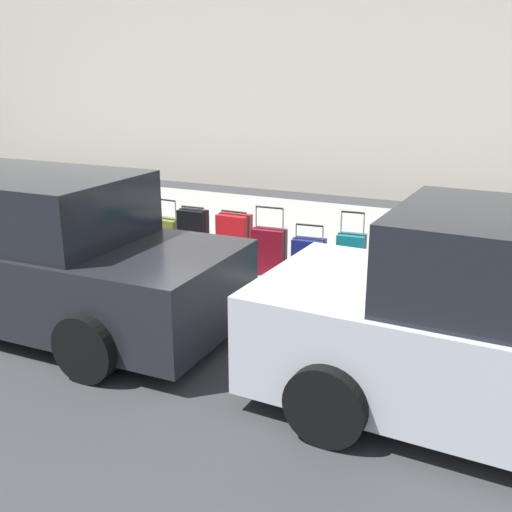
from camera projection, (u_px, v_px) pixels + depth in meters
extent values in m
plane|color=#333335|center=(156.00, 277.00, 8.10)|extent=(40.00, 40.00, 0.00)
cube|color=gray|center=(239.00, 230.00, 10.24)|extent=(18.00, 5.00, 0.14)
cube|color=#59601E|center=(434.00, 271.00, 6.92)|extent=(0.46, 0.19, 0.65)
cube|color=black|center=(434.00, 271.00, 6.92)|extent=(0.46, 0.04, 0.67)
cylinder|color=gray|center=(456.00, 233.00, 6.70)|extent=(0.02, 0.02, 0.29)
cylinder|color=gray|center=(420.00, 230.00, 6.86)|extent=(0.02, 0.02, 0.29)
cylinder|color=black|center=(439.00, 219.00, 6.74)|extent=(0.39, 0.03, 0.02)
cylinder|color=black|center=(450.00, 298.00, 6.93)|extent=(0.04, 0.02, 0.04)
cylinder|color=black|center=(415.00, 292.00, 7.09)|extent=(0.04, 0.02, 0.04)
cube|color=#9EA0A8|center=(388.00, 262.00, 7.09)|extent=(0.36, 0.24, 0.74)
cube|color=black|center=(388.00, 262.00, 7.09)|extent=(0.36, 0.05, 0.75)
cylinder|color=gray|center=(402.00, 232.00, 6.91)|extent=(0.02, 0.02, 0.04)
cylinder|color=gray|center=(378.00, 229.00, 7.04)|extent=(0.02, 0.02, 0.04)
cylinder|color=black|center=(390.00, 229.00, 6.97)|extent=(0.29, 0.03, 0.02)
cylinder|color=black|center=(398.00, 291.00, 7.13)|extent=(0.04, 0.02, 0.04)
cylinder|color=black|center=(374.00, 287.00, 7.26)|extent=(0.04, 0.02, 0.04)
cube|color=#0F606B|center=(351.00, 259.00, 7.38)|extent=(0.36, 0.24, 0.63)
cube|color=black|center=(351.00, 259.00, 7.38)|extent=(0.35, 0.07, 0.64)
cylinder|color=gray|center=(364.00, 225.00, 7.20)|extent=(0.02, 0.02, 0.28)
cylinder|color=gray|center=(341.00, 223.00, 7.29)|extent=(0.02, 0.02, 0.28)
cylinder|color=black|center=(353.00, 212.00, 7.20)|extent=(0.28, 0.04, 0.02)
cylinder|color=black|center=(361.00, 283.00, 7.42)|extent=(0.05, 0.02, 0.04)
cylinder|color=black|center=(338.00, 280.00, 7.52)|extent=(0.05, 0.02, 0.04)
cube|color=navy|center=(309.00, 260.00, 7.49)|extent=(0.42, 0.27, 0.54)
cube|color=black|center=(309.00, 260.00, 7.49)|extent=(0.41, 0.08, 0.55)
cylinder|color=gray|center=(323.00, 233.00, 7.33)|extent=(0.02, 0.02, 0.18)
cylinder|color=gray|center=(296.00, 231.00, 7.44)|extent=(0.02, 0.02, 0.18)
cylinder|color=black|center=(310.00, 225.00, 7.36)|extent=(0.34, 0.06, 0.02)
cylinder|color=black|center=(322.00, 280.00, 7.51)|extent=(0.05, 0.02, 0.04)
cylinder|color=black|center=(295.00, 277.00, 7.62)|extent=(0.05, 0.02, 0.04)
cube|color=maroon|center=(269.00, 252.00, 7.72)|extent=(0.44, 0.24, 0.61)
cube|color=black|center=(269.00, 252.00, 7.72)|extent=(0.44, 0.06, 0.62)
cylinder|color=gray|center=(283.00, 220.00, 7.52)|extent=(0.02, 0.02, 0.28)
cylinder|color=gray|center=(256.00, 217.00, 7.65)|extent=(0.02, 0.02, 0.28)
cylinder|color=black|center=(270.00, 208.00, 7.54)|extent=(0.37, 0.05, 0.02)
cylinder|color=black|center=(283.00, 274.00, 7.73)|extent=(0.05, 0.02, 0.04)
cylinder|color=black|center=(256.00, 271.00, 7.87)|extent=(0.05, 0.02, 0.04)
cube|color=red|center=(234.00, 241.00, 8.03)|extent=(0.44, 0.26, 0.72)
cube|color=black|center=(234.00, 241.00, 8.03)|extent=(0.44, 0.05, 0.73)
cylinder|color=gray|center=(246.00, 215.00, 7.83)|extent=(0.02, 0.02, 0.04)
cylinder|color=gray|center=(222.00, 212.00, 7.99)|extent=(0.02, 0.02, 0.04)
cylinder|color=black|center=(234.00, 212.00, 7.91)|extent=(0.37, 0.03, 0.02)
cylinder|color=black|center=(247.00, 266.00, 8.05)|extent=(0.04, 0.02, 0.04)
cylinder|color=black|center=(222.00, 262.00, 8.21)|extent=(0.04, 0.02, 0.04)
cube|color=black|center=(194.00, 237.00, 8.11)|extent=(0.40, 0.21, 0.76)
cube|color=black|center=(194.00, 237.00, 8.11)|extent=(0.40, 0.05, 0.78)
cylinder|color=gray|center=(204.00, 210.00, 7.93)|extent=(0.02, 0.02, 0.04)
cylinder|color=gray|center=(182.00, 207.00, 8.06)|extent=(0.02, 0.02, 0.04)
cylinder|color=black|center=(193.00, 207.00, 7.99)|extent=(0.33, 0.04, 0.02)
cylinder|color=black|center=(205.00, 264.00, 8.16)|extent=(0.04, 0.02, 0.04)
cylinder|color=black|center=(184.00, 261.00, 8.29)|extent=(0.04, 0.02, 0.04)
cube|color=#59601E|center=(165.00, 237.00, 8.51)|extent=(0.50, 0.27, 0.55)
cube|color=black|center=(165.00, 237.00, 8.51)|extent=(0.50, 0.08, 0.56)
cylinder|color=gray|center=(176.00, 211.00, 8.29)|extent=(0.02, 0.02, 0.27)
cylinder|color=gray|center=(152.00, 207.00, 8.49)|extent=(0.02, 0.02, 0.27)
cylinder|color=black|center=(163.00, 200.00, 8.35)|extent=(0.43, 0.06, 0.02)
cylinder|color=black|center=(178.00, 256.00, 8.48)|extent=(0.05, 0.02, 0.04)
cylinder|color=black|center=(154.00, 252.00, 8.69)|extent=(0.05, 0.02, 0.04)
cylinder|color=red|center=(104.00, 229.00, 8.86)|extent=(0.20, 0.20, 0.60)
sphere|color=red|center=(102.00, 206.00, 8.76)|extent=(0.21, 0.21, 0.21)
cylinder|color=red|center=(96.00, 226.00, 8.91)|extent=(0.09, 0.10, 0.09)
cylinder|color=red|center=(112.00, 228.00, 8.79)|extent=(0.09, 0.10, 0.09)
cylinder|color=#333338|center=(67.00, 222.00, 8.94)|extent=(0.15, 0.15, 0.76)
cylinder|color=black|center=(327.00, 404.00, 4.41)|extent=(0.65, 0.25, 0.64)
cylinder|color=black|center=(392.00, 320.00, 5.91)|extent=(0.65, 0.25, 0.64)
cube|color=black|center=(31.00, 270.00, 6.57)|extent=(4.78, 1.78, 0.82)
cube|color=black|center=(23.00, 204.00, 6.35)|extent=(2.50, 1.61, 0.67)
cylinder|color=black|center=(87.00, 347.00, 5.32)|extent=(0.64, 0.23, 0.64)
cylinder|color=black|center=(187.00, 287.00, 6.82)|extent=(0.64, 0.23, 0.64)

